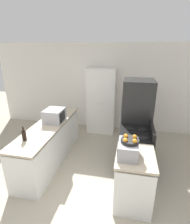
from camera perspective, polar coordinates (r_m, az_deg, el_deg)
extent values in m
plane|color=#A89E89|center=(3.18, -7.70, -30.25)|extent=(14.00, 14.00, 0.00)
cube|color=silver|center=(5.42, 3.28, 7.95)|extent=(7.00, 0.06, 2.60)
cube|color=silver|center=(4.13, -14.28, -9.97)|extent=(0.58, 2.34, 0.82)
cube|color=#B7A88E|center=(3.93, -14.86, -4.08)|extent=(0.60, 2.39, 0.04)
cube|color=silver|center=(3.12, 12.40, -21.01)|extent=(0.58, 0.74, 0.82)
cube|color=#B7A88E|center=(2.84, 13.11, -13.92)|extent=(0.60, 0.75, 0.04)
cube|color=white|center=(5.20, 2.09, 3.55)|extent=(0.81, 0.54, 1.91)
sphere|color=#B2B2B7|center=(4.94, 1.08, 2.66)|extent=(0.03, 0.03, 0.03)
sphere|color=#B2B2B7|center=(4.93, 1.99, 2.60)|extent=(0.03, 0.03, 0.03)
cube|color=black|center=(3.72, 12.75, -12.87)|extent=(0.64, 0.74, 0.89)
cube|color=black|center=(3.78, 7.50, -13.94)|extent=(0.02, 0.65, 0.49)
cube|color=black|center=(3.49, 18.19, -5.82)|extent=(0.06, 0.70, 0.16)
cylinder|color=black|center=(3.33, 11.15, -7.84)|extent=(0.17, 0.17, 0.01)
cylinder|color=black|center=(3.65, 11.26, -5.26)|extent=(0.17, 0.17, 0.01)
cylinder|color=black|center=(3.35, 15.57, -8.11)|extent=(0.17, 0.17, 0.01)
cylinder|color=black|center=(3.66, 15.28, -5.52)|extent=(0.17, 0.17, 0.01)
cube|color=black|center=(4.19, 13.33, -2.01)|extent=(0.67, 0.69, 1.80)
cylinder|color=gray|center=(3.98, 8.43, -1.47)|extent=(0.02, 0.02, 0.99)
cube|color=#939399|center=(3.97, -13.12, -1.12)|extent=(0.40, 0.45, 0.29)
cube|color=black|center=(3.86, -10.59, -1.53)|extent=(0.01, 0.28, 0.21)
cylinder|color=black|center=(3.36, -22.14, -7.21)|extent=(0.08, 0.08, 0.18)
cylinder|color=black|center=(3.30, -22.43, -5.19)|extent=(0.03, 0.03, 0.08)
cube|color=#939399|center=(2.74, 10.73, -11.86)|extent=(0.30, 0.42, 0.23)
cube|color=black|center=(2.74, 7.50, -11.62)|extent=(0.01, 0.29, 0.14)
cylinder|color=black|center=(2.68, 11.35, -9.18)|extent=(0.28, 0.28, 0.05)
sphere|color=orange|center=(2.72, 12.84, -7.89)|extent=(0.07, 0.07, 0.07)
sphere|color=orange|center=(2.72, 10.02, -7.70)|extent=(0.07, 0.07, 0.07)
sphere|color=orange|center=(2.60, 9.90, -9.05)|extent=(0.07, 0.07, 0.07)
sphere|color=orange|center=(2.60, 12.86, -9.25)|extent=(0.07, 0.07, 0.07)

